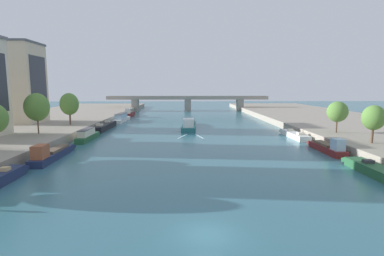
{
  "coord_description": "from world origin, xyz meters",
  "views": [
    {
      "loc": [
        -1.55,
        -19.53,
        10.31
      ],
      "look_at": [
        0.0,
        39.58,
        2.13
      ],
      "focal_mm": 27.65,
      "sensor_mm": 36.0,
      "label": 1
    }
  ],
  "objects_px": {
    "moored_boat_right_downstream": "(380,173)",
    "moored_boat_right_near": "(328,147)",
    "tree_left_midway": "(69,104)",
    "moored_boat_right_upstream": "(294,135)",
    "tree_left_by_lamp": "(37,107)",
    "tree_right_midway": "(374,118)",
    "barge_midriver": "(189,125)",
    "tree_right_second": "(337,112)",
    "moored_boat_left_gap_after": "(52,154)",
    "moored_boat_left_upstream": "(87,135)",
    "moored_boat_left_end": "(130,114)",
    "moored_boat_left_far": "(122,118)",
    "moored_boat_left_midway": "(105,126)",
    "bridge_far": "(188,101)"
  },
  "relations": [
    {
      "from": "tree_left_midway",
      "to": "bridge_far",
      "type": "distance_m",
      "value": 66.67
    },
    {
      "from": "moored_boat_left_gap_after",
      "to": "moored_boat_left_far",
      "type": "xyz_separation_m",
      "value": [
        0.19,
        47.3,
        0.24
      ]
    },
    {
      "from": "moored_boat_right_near",
      "to": "moored_boat_right_upstream",
      "type": "relative_size",
      "value": 0.88
    },
    {
      "from": "moored_boat_left_gap_after",
      "to": "moored_boat_left_upstream",
      "type": "bearing_deg",
      "value": 89.62
    },
    {
      "from": "moored_boat_left_end",
      "to": "moored_boat_right_upstream",
      "type": "bearing_deg",
      "value": -46.97
    },
    {
      "from": "tree_left_midway",
      "to": "moored_boat_right_upstream",
      "type": "bearing_deg",
      "value": -11.06
    },
    {
      "from": "barge_midriver",
      "to": "moored_boat_left_end",
      "type": "height_order",
      "value": "moored_boat_left_end"
    },
    {
      "from": "moored_boat_left_upstream",
      "to": "moored_boat_left_midway",
      "type": "height_order",
      "value": "moored_boat_left_midway"
    },
    {
      "from": "moored_boat_left_upstream",
      "to": "bridge_far",
      "type": "relative_size",
      "value": 0.15
    },
    {
      "from": "moored_boat_right_downstream",
      "to": "moored_boat_right_near",
      "type": "xyz_separation_m",
      "value": [
        0.34,
        13.23,
        0.22
      ]
    },
    {
      "from": "moored_boat_left_gap_after",
      "to": "tree_left_by_lamp",
      "type": "height_order",
      "value": "tree_left_by_lamp"
    },
    {
      "from": "barge_midriver",
      "to": "moored_boat_right_upstream",
      "type": "xyz_separation_m",
      "value": [
        21.59,
        -13.81,
        -0.34
      ]
    },
    {
      "from": "barge_midriver",
      "to": "moored_boat_left_gap_after",
      "type": "relative_size",
      "value": 1.43
    },
    {
      "from": "tree_left_by_lamp",
      "to": "tree_right_second",
      "type": "bearing_deg",
      "value": -0.16
    },
    {
      "from": "tree_left_by_lamp",
      "to": "tree_right_second",
      "type": "xyz_separation_m",
      "value": [
        56.7,
        -0.16,
        -0.99
      ]
    },
    {
      "from": "barge_midriver",
      "to": "tree_right_midway",
      "type": "xyz_separation_m",
      "value": [
        28.13,
        -28.93,
        4.71
      ]
    },
    {
      "from": "tree_left_by_lamp",
      "to": "bridge_far",
      "type": "relative_size",
      "value": 0.11
    },
    {
      "from": "moored_boat_left_midway",
      "to": "moored_boat_left_upstream",
      "type": "bearing_deg",
      "value": -87.26
    },
    {
      "from": "tree_left_by_lamp",
      "to": "tree_right_midway",
      "type": "relative_size",
      "value": 1.28
    },
    {
      "from": "moored_boat_left_end",
      "to": "bridge_far",
      "type": "bearing_deg",
      "value": 49.81
    },
    {
      "from": "moored_boat_left_far",
      "to": "bridge_far",
      "type": "xyz_separation_m",
      "value": [
        20.5,
        40.35,
        3.19
      ]
    },
    {
      "from": "moored_boat_right_upstream",
      "to": "moored_boat_right_near",
      "type": "bearing_deg",
      "value": -89.72
    },
    {
      "from": "moored_boat_left_far",
      "to": "tree_left_midway",
      "type": "xyz_separation_m",
      "value": [
        -7.81,
        -19.98,
        5.35
      ]
    },
    {
      "from": "moored_boat_left_midway",
      "to": "moored_boat_left_end",
      "type": "relative_size",
      "value": 1.35
    },
    {
      "from": "moored_boat_left_midway",
      "to": "tree_right_second",
      "type": "bearing_deg",
      "value": -19.68
    },
    {
      "from": "moored_boat_left_far",
      "to": "tree_left_by_lamp",
      "type": "relative_size",
      "value": 1.81
    },
    {
      "from": "moored_boat_left_upstream",
      "to": "moored_boat_right_upstream",
      "type": "xyz_separation_m",
      "value": [
        41.81,
        2.16,
        -0.4
      ]
    },
    {
      "from": "bridge_far",
      "to": "moored_boat_left_end",
      "type": "bearing_deg",
      "value": -130.19
    },
    {
      "from": "tree_left_by_lamp",
      "to": "bridge_far",
      "type": "bearing_deg",
      "value": 68.66
    },
    {
      "from": "moored_boat_right_upstream",
      "to": "tree_right_midway",
      "type": "height_order",
      "value": "tree_right_midway"
    },
    {
      "from": "moored_boat_left_end",
      "to": "tree_left_midway",
      "type": "xyz_separation_m",
      "value": [
        -7.35,
        -35.51,
        5.43
      ]
    },
    {
      "from": "moored_boat_right_near",
      "to": "tree_right_second",
      "type": "bearing_deg",
      "value": 57.31
    },
    {
      "from": "moored_boat_right_near",
      "to": "barge_midriver",
      "type": "bearing_deg",
      "value": 127.58
    },
    {
      "from": "moored_boat_left_upstream",
      "to": "moored_boat_left_end",
      "type": "xyz_separation_m",
      "value": [
        -0.38,
        47.35,
        0.02
      ]
    },
    {
      "from": "moored_boat_left_end",
      "to": "bridge_far",
      "type": "relative_size",
      "value": 0.16
    },
    {
      "from": "moored_boat_left_far",
      "to": "tree_right_second",
      "type": "distance_m",
      "value": 59.17
    },
    {
      "from": "tree_right_second",
      "to": "moored_boat_left_midway",
      "type": "bearing_deg",
      "value": 160.32
    },
    {
      "from": "barge_midriver",
      "to": "moored_boat_right_near",
      "type": "xyz_separation_m",
      "value": [
        21.66,
        -28.15,
        -0.09
      ]
    },
    {
      "from": "barge_midriver",
      "to": "tree_left_midway",
      "type": "distance_m",
      "value": 28.78
    },
    {
      "from": "moored_boat_left_upstream",
      "to": "moored_boat_left_midway",
      "type": "xyz_separation_m",
      "value": [
        -0.73,
        15.35,
        -0.26
      ]
    },
    {
      "from": "moored_boat_right_upstream",
      "to": "barge_midriver",
      "type": "bearing_deg",
      "value": 147.4
    },
    {
      "from": "moored_boat_left_upstream",
      "to": "tree_right_midway",
      "type": "relative_size",
      "value": 1.77
    },
    {
      "from": "moored_boat_left_upstream",
      "to": "tree_left_by_lamp",
      "type": "bearing_deg",
      "value": -166.43
    },
    {
      "from": "moored_boat_right_near",
      "to": "tree_right_midway",
      "type": "xyz_separation_m",
      "value": [
        6.48,
        -0.79,
        4.8
      ]
    },
    {
      "from": "moored_boat_right_upstream",
      "to": "tree_left_midway",
      "type": "xyz_separation_m",
      "value": [
        -49.53,
        9.68,
        5.85
      ]
    },
    {
      "from": "moored_boat_right_upstream",
      "to": "tree_left_by_lamp",
      "type": "bearing_deg",
      "value": -175.23
    },
    {
      "from": "moored_boat_left_far",
      "to": "barge_midriver",
      "type": "bearing_deg",
      "value": -38.2
    },
    {
      "from": "barge_midriver",
      "to": "tree_right_midway",
      "type": "relative_size",
      "value": 3.05
    },
    {
      "from": "moored_boat_left_far",
      "to": "moored_boat_right_upstream",
      "type": "bearing_deg",
      "value": -35.4
    },
    {
      "from": "moored_boat_left_midway",
      "to": "moored_boat_right_near",
      "type": "xyz_separation_m",
      "value": [
        42.61,
        -27.53,
        0.1
      ]
    }
  ]
}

